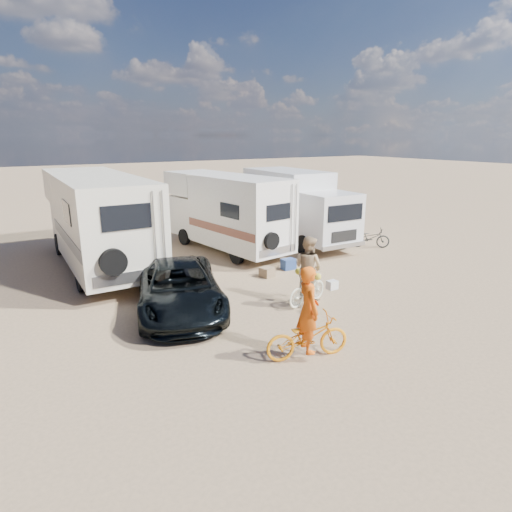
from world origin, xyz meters
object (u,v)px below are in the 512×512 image
rv_main (226,213)px  box_truck (298,208)px  dark_suv (179,288)px  crate (267,272)px  rv_left (98,222)px  bike_parked (370,238)px  bike_woman (307,289)px  rider_woman (308,274)px  rider_man (308,317)px  bike_man (307,337)px  cooler (288,264)px

rv_main → box_truck: box_truck is taller
dark_suv → crate: size_ratio=11.60×
rv_left → bike_parked: (10.68, -3.28, -1.26)m
bike_woman → bike_parked: bike_woman is taller
box_truck → dark_suv: size_ratio=1.32×
dark_suv → rider_woman: 3.67m
bike_woman → dark_suv: bearing=52.4°
bike_woman → crate: (0.37, 2.72, -0.31)m
bike_woman → crate: size_ratio=3.78×
bike_woman → rider_man: 3.21m
bike_man → rider_man: size_ratio=0.98×
box_truck → bike_woman: bearing=-122.4°
box_truck → rv_main: bearing=174.4°
rider_woman → rv_left: bearing=17.5°
bike_man → bike_parked: 10.49m
rv_main → rv_left: rv_left is taller
rider_man → bike_parked: (8.41, 6.27, -0.53)m
rider_man → rider_woman: (1.96, 2.49, -0.04)m
rider_woman → bike_parked: (6.45, 3.78, -0.49)m
bike_man → rider_woman: bearing=-22.7°
rider_man → crate: (2.33, 5.21, -0.80)m
rv_left → dark_suv: rv_left is taller
bike_woman → crate: 2.77m
rider_man → box_truck: bearing=-20.3°
cooler → rider_man: bearing=-121.6°
bike_parked → rv_main: bearing=100.5°
rider_man → bike_man: bearing=0.0°
box_truck → bike_parked: 3.45m
bike_woman → crate: bike_woman is taller
rider_man → cooler: size_ratio=3.98×
rv_left → bike_woman: size_ratio=5.35×
rv_main → cooler: 3.97m
rv_main → rider_woman: 6.81m
dark_suv → rider_man: (1.38, -3.99, 0.30)m
bike_parked → box_truck: bearing=79.2°
rider_woman → cooler: 3.49m
bike_parked → cooler: (-4.92, -0.73, -0.24)m
rv_left → dark_suv: bearing=-80.2°
bike_woman → cooler: 3.42m
box_truck → dark_suv: box_truck is taller
bike_parked → cooler: 4.98m
box_truck → cooler: size_ratio=13.13×
box_truck → bike_woman: box_truck is taller
crate → rider_man: bearing=-114.1°
rider_man → bike_parked: 10.50m
bike_parked → cooler: bike_parked is taller
dark_suv → cooler: dark_suv is taller
dark_suv → bike_parked: (9.79, 2.29, -0.24)m
bike_man → bike_woman: bike_man is taller
rv_main → crate: (-0.53, -4.00, -1.42)m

